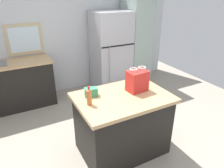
# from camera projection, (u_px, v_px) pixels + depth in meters

# --- Properties ---
(ground) EXTENTS (6.50, 6.50, 0.00)m
(ground) POSITION_uv_depth(u_px,v_px,m) (119.00, 157.00, 2.93)
(ground) COLOR #9E9384
(back_wall) EXTENTS (5.42, 0.13, 2.53)m
(back_wall) POSITION_uv_depth(u_px,v_px,m) (60.00, 34.00, 4.43)
(back_wall) COLOR silver
(back_wall) RESTS_ON ground
(kitchen_island) EXTENTS (1.23, 0.86, 0.88)m
(kitchen_island) POSITION_uv_depth(u_px,v_px,m) (122.00, 124.00, 2.90)
(kitchen_island) COLOR black
(kitchen_island) RESTS_ON ground
(refrigerator) EXTENTS (0.79, 0.73, 1.74)m
(refrigerator) POSITION_uv_depth(u_px,v_px,m) (111.00, 51.00, 4.68)
(refrigerator) COLOR #B7B7BC
(refrigerator) RESTS_ON ground
(tall_cabinet) EXTENTS (0.52, 0.65, 2.17)m
(tall_cabinet) POSITION_uv_depth(u_px,v_px,m) (136.00, 39.00, 4.88)
(tall_cabinet) COLOR #9EB2A8
(tall_cabinet) RESTS_ON ground
(sink_counter) EXTENTS (1.51, 0.62, 1.10)m
(sink_counter) POSITION_uv_depth(u_px,v_px,m) (13.00, 85.00, 3.99)
(sink_counter) COLOR black
(sink_counter) RESTS_ON ground
(shopping_bag) EXTENTS (0.28, 0.21, 0.33)m
(shopping_bag) POSITION_uv_depth(u_px,v_px,m) (137.00, 81.00, 2.80)
(shopping_bag) COLOR red
(shopping_bag) RESTS_ON kitchen_island
(small_box) EXTENTS (0.19, 0.14, 0.11)m
(small_box) POSITION_uv_depth(u_px,v_px,m) (91.00, 92.00, 2.69)
(small_box) COLOR #388E66
(small_box) RESTS_ON kitchen_island
(bottle) EXTENTS (0.06, 0.06, 0.24)m
(bottle) POSITION_uv_depth(u_px,v_px,m) (89.00, 97.00, 2.47)
(bottle) COLOR #C66633
(bottle) RESTS_ON kitchen_island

